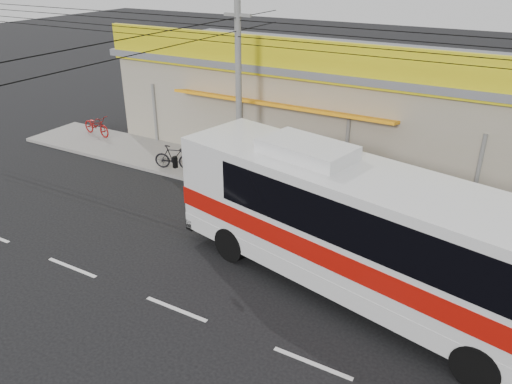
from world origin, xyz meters
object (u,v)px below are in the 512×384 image
at_px(coach_bus, 395,238).
at_px(utility_pole, 238,31).
at_px(motorbike_red, 96,125).
at_px(motorbike_dark, 174,157).

distance_m(coach_bus, utility_pole, 9.94).
bearing_deg(coach_bus, motorbike_red, 172.84).
relative_size(motorbike_red, utility_pole, 0.06).
relative_size(motorbike_red, motorbike_dark, 1.11).
height_order(coach_bus, utility_pole, utility_pole).
height_order(motorbike_dark, utility_pole, utility_pole).
bearing_deg(motorbike_red, motorbike_dark, -95.21).
height_order(coach_bus, motorbike_red, coach_bus).
relative_size(coach_bus, utility_pole, 0.39).
bearing_deg(motorbike_dark, motorbike_red, 58.16).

